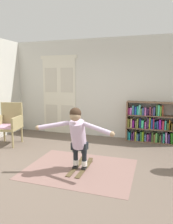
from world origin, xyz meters
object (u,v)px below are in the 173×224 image
skis_pair (81,167)px  person_skier (78,134)px  bookshelf (149,124)px  wicker_chair (9,122)px

skis_pair → person_skier: bearing=-90.3°
bookshelf → person_skier: person_skier is taller
wicker_chair → bookshelf: bearing=20.5°
person_skier → wicker_chair: bearing=155.9°
wicker_chair → person_skier: size_ratio=0.75×
bookshelf → skis_pair: bookshelf is taller
wicker_chair → skis_pair: size_ratio=1.29×
bookshelf → person_skier: (-1.22, -2.39, 0.24)m
skis_pair → person_skier: size_ratio=0.58×
bookshelf → skis_pair: 2.59m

